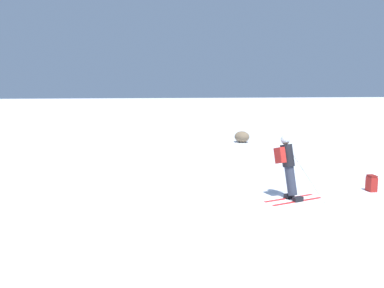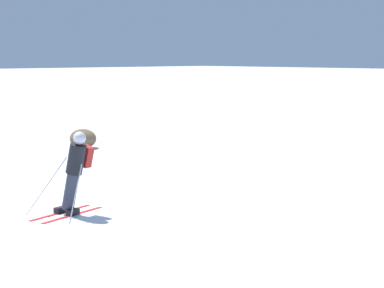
{
  "view_description": "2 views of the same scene",
  "coord_description": "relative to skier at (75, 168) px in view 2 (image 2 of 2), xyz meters",
  "views": [
    {
      "loc": [
        -7.76,
        5.16,
        3.03
      ],
      "look_at": [
        1.93,
        2.81,
        1.61
      ],
      "focal_mm": 35.0,
      "sensor_mm": 36.0,
      "label": 1
    },
    {
      "loc": [
        12.9,
        -7.03,
        3.3
      ],
      "look_at": [
        1.7,
        3.36,
        1.21
      ],
      "focal_mm": 60.0,
      "sensor_mm": 36.0,
      "label": 2
    }
  ],
  "objects": [
    {
      "name": "ground_plane",
      "position": [
        -1.67,
        -0.08,
        -1.0
      ],
      "size": [
        300.0,
        300.0,
        0.0
      ],
      "primitive_type": "plane",
      "color": "white"
    },
    {
      "name": "skier",
      "position": [
        0.0,
        0.0,
        0.0
      ],
      "size": [
        1.26,
        1.77,
        1.82
      ],
      "rotation": [
        0.0,
        0.0,
        0.23
      ],
      "color": "red",
      "rests_on": "ground"
    },
    {
      "name": "exposed_boulder_1",
      "position": [
        -8.36,
        5.66,
        -0.65
      ],
      "size": [
        1.07,
        0.91,
        0.69
      ],
      "primitive_type": "ellipsoid",
      "color": "brown",
      "rests_on": "ground"
    }
  ]
}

